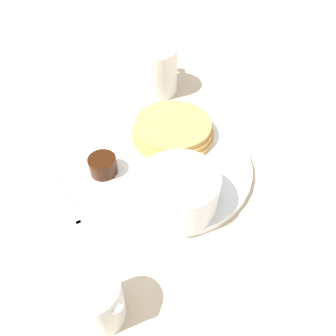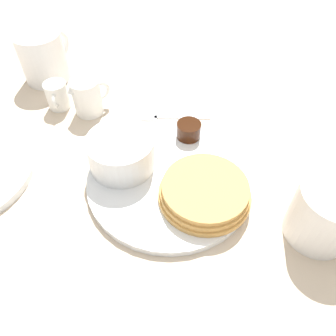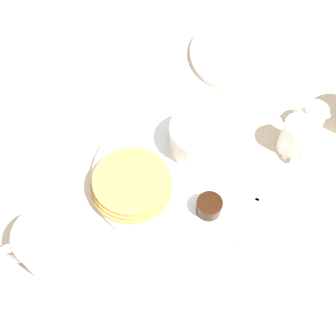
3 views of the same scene
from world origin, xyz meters
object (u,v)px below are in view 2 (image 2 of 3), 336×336
(bowl, at_px, (121,151))
(second_mug, at_px, (44,56))
(creamer_pitcher_near, at_px, (87,96))
(coffee_mug, at_px, (327,215))
(fork, at_px, (165,117))
(plate, at_px, (170,179))
(creamer_pitcher_far, at_px, (57,95))

(bowl, relative_size, second_mug, 0.85)
(bowl, height_order, creamer_pitcher_near, creamer_pitcher_near)
(coffee_mug, bearing_deg, second_mug, 49.87)
(bowl, bearing_deg, fork, -27.52)
(coffee_mug, xyz_separation_m, fork, (0.24, 0.21, -0.04))
(second_mug, bearing_deg, bowl, -145.78)
(second_mug, bearing_deg, plate, -138.96)
(plate, height_order, creamer_pitcher_far, creamer_pitcher_far)
(creamer_pitcher_near, distance_m, fork, 0.15)
(bowl, height_order, fork, bowl)
(plate, height_order, second_mug, second_mug)
(creamer_pitcher_near, bearing_deg, coffee_mug, -127.34)
(bowl, height_order, creamer_pitcher_far, bowl)
(coffee_mug, distance_m, creamer_pitcher_near, 0.44)
(plate, bearing_deg, fork, 2.76)
(fork, relative_size, second_mug, 1.13)
(creamer_pitcher_near, bearing_deg, plate, -139.54)
(fork, bearing_deg, plate, -177.24)
(creamer_pitcher_near, bearing_deg, fork, -98.30)
(creamer_pitcher_near, bearing_deg, bowl, -152.95)
(plate, distance_m, bowl, 0.08)
(fork, height_order, second_mug, second_mug)
(creamer_pitcher_near, relative_size, creamer_pitcher_far, 1.13)
(creamer_pitcher_far, bearing_deg, bowl, -140.11)
(creamer_pitcher_far, height_order, second_mug, second_mug)
(bowl, relative_size, coffee_mug, 0.97)
(bowl, bearing_deg, coffee_mug, -113.49)
(plate, bearing_deg, second_mug, 41.04)
(plate, distance_m, creamer_pitcher_far, 0.28)
(bowl, height_order, second_mug, second_mug)
(bowl, distance_m, second_mug, 0.31)
(plate, height_order, fork, plate)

